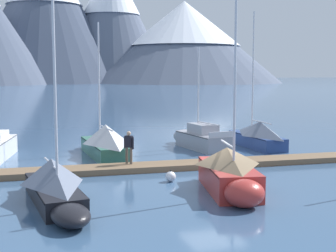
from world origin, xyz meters
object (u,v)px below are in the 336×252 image
person_on_dock (129,145)px  sailboat_outer_slip (256,134)px  sailboat_mid_dock_port (104,141)px  mooring_buoy_channel_marker (171,177)px  sailboat_mid_dock_starboard (230,172)px  sailboat_far_berth (199,138)px  sailboat_second_berth (55,184)px

person_on_dock → sailboat_outer_slip: bearing=24.3°
sailboat_mid_dock_port → sailboat_outer_slip: (10.35, 0.12, -0.09)m
sailboat_mid_dock_port → sailboat_outer_slip: bearing=0.7°
sailboat_mid_dock_port → mooring_buoy_channel_marker: bearing=-79.1°
sailboat_outer_slip → person_on_dock: 10.93m
sailboat_mid_dock_starboard → sailboat_mid_dock_port: bearing=106.9°
sailboat_outer_slip → sailboat_far_berth: bearing=165.6°
sailboat_mid_dock_starboard → person_on_dock: (-2.75, 5.92, 0.40)m
sailboat_far_berth → sailboat_outer_slip: size_ratio=0.74×
sailboat_far_berth → person_on_dock: (-6.25, -5.44, 0.62)m
sailboat_far_berth → mooring_buoy_channel_marker: 10.14m
sailboat_second_berth → sailboat_mid_dock_port: 10.42m
sailboat_second_berth → sailboat_mid_dock_starboard: size_ratio=0.97×
sailboat_outer_slip → mooring_buoy_channel_marker: 11.81m
sailboat_outer_slip → mooring_buoy_channel_marker: size_ratio=16.00×
sailboat_second_berth → sailboat_mid_dock_port: bearing=67.9°
sailboat_mid_dock_port → sailboat_outer_slip: size_ratio=0.89×
sailboat_mid_dock_starboard → person_on_dock: 6.54m
sailboat_mid_dock_starboard → sailboat_far_berth: 11.89m
sailboat_mid_dock_port → sailboat_far_berth: 6.72m
sailboat_second_berth → sailboat_outer_slip: size_ratio=0.87×
sailboat_mid_dock_starboard → sailboat_far_berth: sailboat_mid_dock_starboard is taller
sailboat_second_berth → person_on_dock: bearing=50.9°
sailboat_far_berth → sailboat_outer_slip: (3.72, -0.95, 0.19)m
sailboat_second_berth → sailboat_far_berth: sailboat_second_berth is taller
sailboat_second_berth → sailboat_mid_dock_starboard: bearing=-5.1°
sailboat_far_berth → person_on_dock: bearing=-138.9°
sailboat_mid_dock_starboard → mooring_buoy_channel_marker: 3.18m
sailboat_mid_dock_port → sailboat_mid_dock_starboard: sailboat_mid_dock_starboard is taller
sailboat_outer_slip → person_on_dock: sailboat_outer_slip is taller
sailboat_mid_dock_starboard → sailboat_outer_slip: (7.21, 10.41, -0.03)m
sailboat_second_berth → sailboat_far_berth: bearing=45.5°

